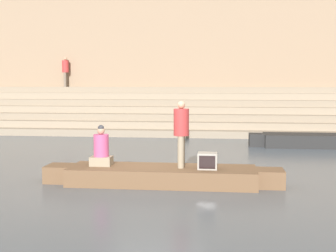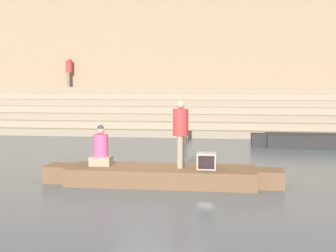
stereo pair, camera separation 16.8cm
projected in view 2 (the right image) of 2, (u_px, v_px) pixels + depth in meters
The scene contains 10 objects.
ground_plane at pixel (155, 180), 11.95m from camera, with size 120.00×120.00×0.00m, color #4C5660.
ghat_steps at pixel (192, 116), 23.67m from camera, with size 36.00×4.47×2.25m.
back_wall at pixel (196, 54), 25.53m from camera, with size 34.20×1.28×8.11m.
rowboat_main at pixel (162, 175), 11.43m from camera, with size 5.83×1.45×0.42m.
person_standing at pixel (181, 130), 11.31m from camera, with size 0.37×0.37×1.61m.
person_rowing at pixel (101, 150), 11.63m from camera, with size 0.52×0.41×1.02m.
tv_set at pixel (207, 161), 11.16m from camera, with size 0.46×0.42×0.39m.
moored_boat_shore at pixel (321, 141), 17.92m from camera, with size 5.27×1.30×0.50m.
mooring_post at pixel (185, 128), 19.00m from camera, with size 0.17×0.17×1.27m, color #473828.
person_on_steps at pixel (69, 70), 25.60m from camera, with size 0.36×0.36×1.62m.
Camera 2 is at (1.85, -11.63, 2.48)m, focal length 50.00 mm.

